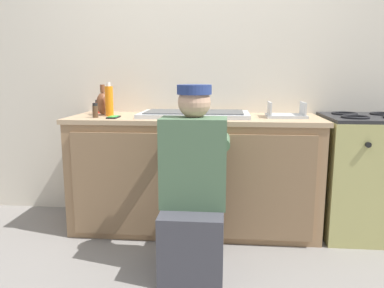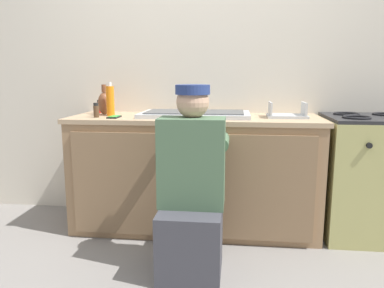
# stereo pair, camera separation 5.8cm
# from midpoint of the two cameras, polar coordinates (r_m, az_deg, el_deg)

# --- Properties ---
(ground_plane) EXTENTS (12.00, 12.00, 0.00)m
(ground_plane) POSITION_cam_midpoint_polar(r_m,az_deg,el_deg) (2.72, 0.38, -14.76)
(ground_plane) COLOR gray
(back_wall) EXTENTS (6.00, 0.10, 2.50)m
(back_wall) POSITION_cam_midpoint_polar(r_m,az_deg,el_deg) (3.11, 1.74, 12.14)
(back_wall) COLOR beige
(back_wall) RESTS_ON ground_plane
(counter_cabinet) EXTENTS (1.80, 0.62, 0.82)m
(counter_cabinet) POSITION_cam_midpoint_polar(r_m,az_deg,el_deg) (2.85, 1.03, -4.73)
(counter_cabinet) COLOR #997551
(counter_cabinet) RESTS_ON ground_plane
(countertop) EXTENTS (1.84, 0.62, 0.03)m
(countertop) POSITION_cam_midpoint_polar(r_m,az_deg,el_deg) (2.78, 1.07, 3.89)
(countertop) COLOR tan
(countertop) RESTS_ON counter_cabinet
(sink_double_basin) EXTENTS (0.80, 0.44, 0.19)m
(sink_double_basin) POSITION_cam_midpoint_polar(r_m,az_deg,el_deg) (2.77, 1.08, 4.63)
(sink_double_basin) COLOR silver
(sink_double_basin) RESTS_ON countertop
(stove_range) EXTENTS (0.62, 0.62, 0.89)m
(stove_range) POSITION_cam_midpoint_polar(r_m,az_deg,el_deg) (3.00, 25.56, -4.46)
(stove_range) COLOR tan
(stove_range) RESTS_ON ground_plane
(plumber_person) EXTENTS (0.42, 0.61, 1.10)m
(plumber_person) POSITION_cam_midpoint_polar(r_m,az_deg,el_deg) (2.21, 0.67, -7.98)
(plumber_person) COLOR #3F3F47
(plumber_person) RESTS_ON ground_plane
(vase_decorative) EXTENTS (0.10, 0.10, 0.23)m
(vase_decorative) POSITION_cam_midpoint_polar(r_m,az_deg,el_deg) (2.98, -12.66, 6.14)
(vase_decorative) COLOR brown
(vase_decorative) RESTS_ON countertop
(cell_phone) EXTENTS (0.07, 0.14, 0.01)m
(cell_phone) POSITION_cam_midpoint_polar(r_m,az_deg,el_deg) (2.74, -11.18, 4.07)
(cell_phone) COLOR black
(cell_phone) RESTS_ON countertop
(dish_rack_tray) EXTENTS (0.28, 0.22, 0.11)m
(dish_rack_tray) POSITION_cam_midpoint_polar(r_m,az_deg,el_deg) (2.79, 14.83, 4.43)
(dish_rack_tray) COLOR #B2B7BC
(dish_rack_tray) RESTS_ON countertop
(spice_bottle_red) EXTENTS (0.04, 0.04, 0.10)m
(spice_bottle_red) POSITION_cam_midpoint_polar(r_m,az_deg,el_deg) (3.12, -13.38, 5.58)
(spice_bottle_red) COLOR red
(spice_bottle_red) RESTS_ON countertop
(spice_bottle_pepper) EXTENTS (0.04, 0.04, 0.10)m
(spice_bottle_pepper) POSITION_cam_midpoint_polar(r_m,az_deg,el_deg) (2.78, -13.82, 5.00)
(spice_bottle_pepper) COLOR #513823
(spice_bottle_pepper) RESTS_ON countertop
(soap_bottle_orange) EXTENTS (0.06, 0.06, 0.25)m
(soap_bottle_orange) POSITION_cam_midpoint_polar(r_m,az_deg,el_deg) (2.87, -11.78, 6.49)
(soap_bottle_orange) COLOR orange
(soap_bottle_orange) RESTS_ON countertop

